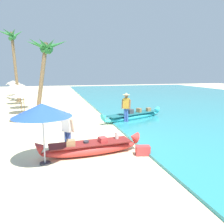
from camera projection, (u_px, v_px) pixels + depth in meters
ground_plane at (97, 144)px, 9.61m from camera, size 80.00×80.00×0.00m
sea at (223, 104)px, 20.65m from camera, size 24.00×56.00×0.10m
boat_red_foreground at (91, 148)px, 8.31m from camera, size 3.97×1.06×0.77m
boat_cyan_midground at (133, 116)px, 14.23m from camera, size 4.63×2.38×0.75m
person_vendor_hatted at (126, 106)px, 13.20m from camera, size 0.57×0.47×1.85m
person_tourist_customer at (67, 129)px, 8.40m from camera, size 0.54×0.52×1.68m
patio_umbrella_large at (42, 110)px, 7.16m from camera, size 1.93×1.93×2.08m
parasol_row_0 at (23, 94)px, 13.31m from camera, size 1.60×1.60×1.91m
parasol_row_1 at (20, 90)px, 15.99m from camera, size 1.60×1.60×1.91m
parasol_row_2 at (20, 88)px, 18.26m from camera, size 1.60×1.60×1.91m
parasol_row_3 at (15, 86)px, 20.65m from camera, size 1.60×1.60×1.91m
parasol_row_4 at (17, 84)px, 23.21m from camera, size 1.60×1.60×1.91m
parasol_row_5 at (13, 83)px, 25.49m from camera, size 1.60×1.60×1.91m
parasol_row_6 at (13, 82)px, 28.19m from camera, size 1.60×1.60×1.91m
palm_tree_tall_inland at (45, 53)px, 15.14m from camera, size 2.96×2.42×5.34m
palm_tree_leaning_seaward at (12, 44)px, 21.59m from camera, size 2.51×2.58×7.15m
cooler_box at (143, 151)px, 8.27m from camera, size 0.58×0.40×0.36m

